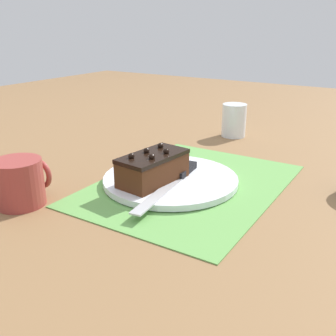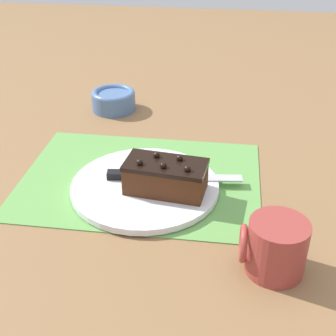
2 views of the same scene
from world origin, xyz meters
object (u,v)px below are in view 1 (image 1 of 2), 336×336
coffee_mug (20,182)px  drinking_glass (234,120)px  cake_plate (171,179)px  chocolate_cake (153,168)px  serving_knife (177,178)px

coffee_mug → drinking_glass: bearing=-12.7°
cake_plate → chocolate_cake: size_ratio=1.81×
serving_knife → drinking_glass: size_ratio=2.72×
chocolate_cake → cake_plate: bearing=-19.9°
chocolate_cake → serving_knife: 0.05m
coffee_mug → serving_knife: bearing=-42.8°
cake_plate → chocolate_cake: chocolate_cake is taller
drinking_glass → coffee_mug: drinking_glass is taller
drinking_glass → chocolate_cake: bearing=-177.3°
cake_plate → drinking_glass: size_ratio=2.92×
serving_knife → coffee_mug: size_ratio=2.63×
chocolate_cake → drinking_glass: 0.45m
serving_knife → cake_plate: bearing=-30.1°
serving_knife → coffee_mug: coffee_mug is taller
cake_plate → chocolate_cake: 0.06m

